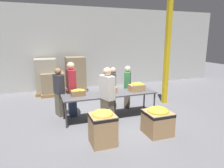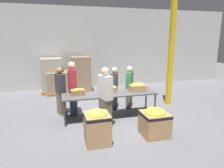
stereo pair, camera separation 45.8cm
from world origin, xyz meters
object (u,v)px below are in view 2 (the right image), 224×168
banana_box_1 (109,89)px  volunteer_3 (105,98)px  volunteer_0 (115,88)px  pallet_stack_0 (58,83)px  pallet_stack_1 (52,76)px  volunteer_4 (61,91)px  volunteer_2 (73,89)px  banana_box_0 (78,92)px  donation_bin_1 (155,121)px  volunteer_1 (129,87)px  sorting_table (110,95)px  support_pillar (171,52)px  pallet_stack_2 (81,74)px  donation_bin_0 (97,126)px  banana_box_2 (137,87)px

banana_box_1 → volunteer_3: (-0.27, -0.66, -0.07)m
volunteer_0 → pallet_stack_0: 3.32m
banana_box_1 → pallet_stack_1: bearing=116.2°
volunteer_4 → volunteer_2: bearing=52.1°
banana_box_0 → volunteer_2: bearing=103.2°
volunteer_0 → donation_bin_1: (0.43, -2.25, -0.35)m
volunteer_1 → donation_bin_1: bearing=26.9°
pallet_stack_0 → pallet_stack_1: (-0.26, 0.24, 0.29)m
sorting_table → donation_bin_1: 1.74m
donation_bin_1 → banana_box_1: bearing=117.3°
volunteer_1 → support_pillar: bearing=118.7°
support_pillar → pallet_stack_2: 4.33m
volunteer_4 → donation_bin_0: 2.38m
volunteer_2 → pallet_stack_0: 2.92m
banana_box_2 → pallet_stack_1: pallet_stack_1 is taller
sorting_table → banana_box_0: banana_box_0 is taller
donation_bin_1 → pallet_stack_1: 5.82m
banana_box_1 → volunteer_1: 1.14m
banana_box_0 → volunteer_2: volunteer_2 is taller
pallet_stack_1 → volunteer_3: bearing=-70.6°
pallet_stack_0 → volunteer_0: bearing=-54.8°
support_pillar → donation_bin_1: bearing=-128.0°
volunteer_2 → pallet_stack_2: size_ratio=1.07×
banana_box_0 → pallet_stack_2: 3.54m
banana_box_2 → volunteer_4: bearing=162.7°
volunteer_0 → pallet_stack_2: (-0.84, 2.84, 0.07)m
volunteer_4 → pallet_stack_2: size_ratio=0.96×
donation_bin_0 → pallet_stack_2: (0.24, 5.09, 0.36)m
volunteer_3 → banana_box_0: bearing=28.8°
volunteer_2 → pallet_stack_0: size_ratio=1.64×
donation_bin_0 → donation_bin_1: size_ratio=1.14×
volunteer_4 → support_pillar: 4.18m
pallet_stack_0 → volunteer_3: bearing=-72.8°
banana_box_0 → volunteer_1: 2.01m
donation_bin_0 → pallet_stack_1: 5.32m
sorting_table → pallet_stack_0: bearing=113.9°
banana_box_0 → sorting_table: bearing=-5.2°
volunteer_4 → pallet_stack_2: pallet_stack_2 is taller
sorting_table → pallet_stack_2: (-0.47, 3.59, 0.07)m
donation_bin_1 → volunteer_2: bearing=132.4°
volunteer_4 → pallet_stack_0: volunteer_4 is taller
pallet_stack_2 → volunteer_1: bearing=-64.2°
donation_bin_1 → volunteer_0: bearing=100.8°
banana_box_1 → volunteer_1: bearing=34.4°
volunteer_0 → pallet_stack_0: bearing=-122.0°
banana_box_2 → pallet_stack_2: (-1.38, 3.62, -0.13)m
volunteer_4 → pallet_stack_2: bearing=141.9°
pallet_stack_0 → pallet_stack_1: bearing=137.0°
volunteer_1 → pallet_stack_2: 3.19m
volunteer_1 → pallet_stack_1: (-2.71, 2.97, 0.03)m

